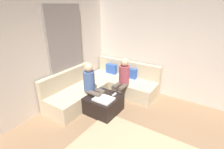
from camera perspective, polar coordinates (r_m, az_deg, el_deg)
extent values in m
cube|color=beige|center=(4.80, 25.86, 6.44)|extent=(6.00, 0.12, 2.70)
cube|color=beige|center=(4.04, -29.52, 3.04)|extent=(0.12, 6.00, 2.70)
cube|color=gray|center=(4.69, -14.83, 6.34)|extent=(0.06, 1.10, 2.50)
cube|color=#C6B593|center=(5.24, 3.28, -3.40)|extent=(2.10, 0.85, 0.42)
cube|color=#C6B593|center=(5.35, 5.30, 2.19)|extent=(2.10, 0.14, 0.45)
cube|color=#C6B593|center=(4.68, -11.45, -7.22)|extent=(0.85, 1.70, 0.42)
cube|color=#C6B593|center=(4.73, -14.95, -1.36)|extent=(0.14, 1.70, 0.45)
cube|color=#3359B2|center=(5.48, -0.24, 1.62)|extent=(0.36, 0.12, 0.36)
cube|color=#3359B2|center=(5.16, 6.26, 0.09)|extent=(0.36, 0.12, 0.36)
cube|color=black|center=(4.29, -2.87, -9.77)|extent=(0.76, 0.76, 0.42)
cube|color=white|center=(4.03, -2.78, -8.19)|extent=(0.44, 0.36, 0.04)
cylinder|color=#334C72|center=(4.40, -3.88, -5.03)|extent=(0.08, 0.08, 0.10)
cube|color=white|center=(4.24, 0.82, -6.63)|extent=(0.05, 0.15, 0.02)
cylinder|color=brown|center=(4.48, 2.35, -8.16)|extent=(0.12, 0.12, 0.42)
cylinder|color=brown|center=(4.57, 0.40, -7.54)|extent=(0.12, 0.12, 0.42)
cylinder|color=brown|center=(4.51, 3.72, -4.11)|extent=(0.12, 0.40, 0.12)
cylinder|color=brown|center=(4.59, 1.77, -3.57)|extent=(0.12, 0.40, 0.12)
cylinder|color=#993F4C|center=(4.60, 4.06, -0.12)|extent=(0.28, 0.28, 0.50)
sphere|color=#D8AD8C|center=(4.48, 4.19, 4.14)|extent=(0.22, 0.22, 0.22)
cylinder|color=brown|center=(4.35, -2.41, -9.21)|extent=(0.12, 0.12, 0.42)
cylinder|color=brown|center=(4.23, -3.85, -10.28)|extent=(0.12, 0.12, 0.42)
cylinder|color=brown|center=(4.32, -4.64, -5.38)|extent=(0.40, 0.12, 0.12)
cylinder|color=brown|center=(4.20, -6.14, -6.33)|extent=(0.40, 0.12, 0.12)
cylinder|color=#3F598C|center=(4.27, -7.61, -2.17)|extent=(0.28, 0.28, 0.50)
sphere|color=#D8AD8C|center=(4.13, -7.87, 2.38)|extent=(0.22, 0.22, 0.22)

